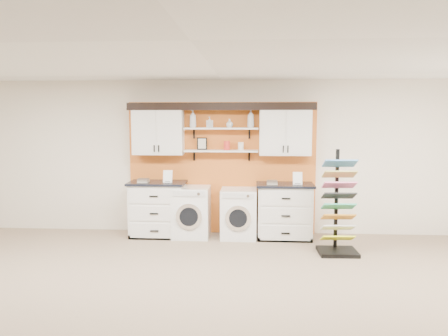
# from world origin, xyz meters

# --- Properties ---
(ceiling) EXTENTS (10.00, 10.00, 0.00)m
(ceiling) POSITION_xyz_m (0.00, 0.00, 2.80)
(ceiling) COLOR white
(ceiling) RESTS_ON wall_back
(wall_back) EXTENTS (10.00, 0.00, 10.00)m
(wall_back) POSITION_xyz_m (0.00, 4.00, 1.40)
(wall_back) COLOR beige
(wall_back) RESTS_ON floor
(accent_panel) EXTENTS (3.40, 0.07, 2.40)m
(accent_panel) POSITION_xyz_m (0.00, 3.96, 1.20)
(accent_panel) COLOR #CD6523
(accent_panel) RESTS_ON wall_back
(upper_cabinet_left) EXTENTS (0.90, 0.35, 0.84)m
(upper_cabinet_left) POSITION_xyz_m (-1.13, 3.79, 1.88)
(upper_cabinet_left) COLOR silver
(upper_cabinet_left) RESTS_ON wall_back
(upper_cabinet_right) EXTENTS (0.90, 0.35, 0.84)m
(upper_cabinet_right) POSITION_xyz_m (1.13, 3.79, 1.88)
(upper_cabinet_right) COLOR silver
(upper_cabinet_right) RESTS_ON wall_back
(shelf_lower) EXTENTS (1.32, 0.28, 0.03)m
(shelf_lower) POSITION_xyz_m (0.00, 3.80, 1.53)
(shelf_lower) COLOR silver
(shelf_lower) RESTS_ON wall_back
(shelf_upper) EXTENTS (1.32, 0.28, 0.03)m
(shelf_upper) POSITION_xyz_m (0.00, 3.80, 1.93)
(shelf_upper) COLOR silver
(shelf_upper) RESTS_ON wall_back
(crown_molding) EXTENTS (3.30, 0.41, 0.13)m
(crown_molding) POSITION_xyz_m (0.00, 3.81, 2.33)
(crown_molding) COLOR black
(crown_molding) RESTS_ON wall_back
(picture_frame) EXTENTS (0.18, 0.02, 0.22)m
(picture_frame) POSITION_xyz_m (-0.35, 3.85, 1.66)
(picture_frame) COLOR black
(picture_frame) RESTS_ON shelf_lower
(canister_red) EXTENTS (0.11, 0.11, 0.16)m
(canister_red) POSITION_xyz_m (0.10, 3.80, 1.62)
(canister_red) COLOR red
(canister_red) RESTS_ON shelf_lower
(canister_cream) EXTENTS (0.10, 0.10, 0.14)m
(canister_cream) POSITION_xyz_m (0.35, 3.80, 1.61)
(canister_cream) COLOR silver
(canister_cream) RESTS_ON shelf_lower
(base_cabinet_left) EXTENTS (1.01, 0.66, 0.99)m
(base_cabinet_left) POSITION_xyz_m (-1.13, 3.64, 0.49)
(base_cabinet_left) COLOR silver
(base_cabinet_left) RESTS_ON floor
(base_cabinet_right) EXTENTS (0.99, 0.66, 0.97)m
(base_cabinet_right) POSITION_xyz_m (1.13, 3.64, 0.49)
(base_cabinet_right) COLOR silver
(base_cabinet_right) RESTS_ON floor
(washer) EXTENTS (0.64, 0.71, 0.90)m
(washer) POSITION_xyz_m (-0.52, 3.64, 0.45)
(washer) COLOR white
(washer) RESTS_ON floor
(dryer) EXTENTS (0.62, 0.71, 0.87)m
(dryer) POSITION_xyz_m (0.32, 3.64, 0.44)
(dryer) COLOR white
(dryer) RESTS_ON floor
(sample_rack) EXTENTS (0.61, 0.52, 1.63)m
(sample_rack) POSITION_xyz_m (1.90, 2.81, 0.52)
(sample_rack) COLOR black
(sample_rack) RESTS_ON floor
(soap_bottle_a) EXTENTS (0.16, 0.16, 0.31)m
(soap_bottle_a) POSITION_xyz_m (-0.50, 3.80, 2.10)
(soap_bottle_a) COLOR silver
(soap_bottle_a) RESTS_ON shelf_upper
(soap_bottle_b) EXTENTS (0.12, 0.12, 0.19)m
(soap_bottle_b) POSITION_xyz_m (-0.21, 3.80, 2.04)
(soap_bottle_b) COLOR silver
(soap_bottle_b) RESTS_ON shelf_upper
(soap_bottle_c) EXTENTS (0.15, 0.15, 0.16)m
(soap_bottle_c) POSITION_xyz_m (0.15, 3.80, 2.02)
(soap_bottle_c) COLOR silver
(soap_bottle_c) RESTS_ON shelf_upper
(soap_bottle_d) EXTENTS (0.13, 0.13, 0.32)m
(soap_bottle_d) POSITION_xyz_m (0.52, 3.80, 2.10)
(soap_bottle_d) COLOR silver
(soap_bottle_d) RESTS_ON shelf_upper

